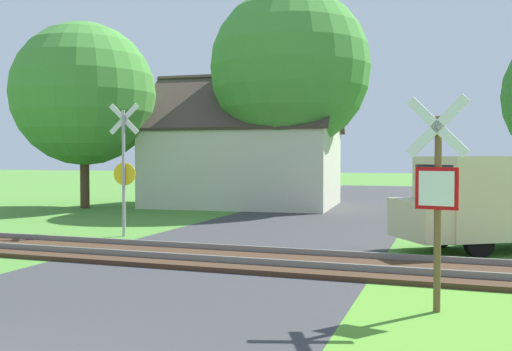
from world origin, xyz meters
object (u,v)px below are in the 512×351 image
tree_center (290,69)px  mail_truck (506,198)px  stop_sign_near (437,192)px  crossing_sign_far (124,163)px  house (245,163)px  tree_left (84,94)px

tree_center → mail_truck: bearing=-49.6°
stop_sign_near → tree_center: 17.31m
crossing_sign_far → mail_truck: 9.99m
mail_truck → stop_sign_near: bearing=134.7°
crossing_sign_far → house: size_ratio=0.42×
stop_sign_near → tree_left: size_ratio=0.38×
tree_center → stop_sign_near: bearing=-67.5°
stop_sign_near → crossing_sign_far: 10.11m
tree_left → tree_center: tree_center is taller
tree_center → mail_truck: (7.86, -9.22, -4.81)m
tree_left → mail_truck: bearing=-21.5°
crossing_sign_far → house: 10.68m
tree_left → tree_center: (8.54, 2.78, 1.08)m
house → tree_left: size_ratio=1.10×
house → stop_sign_near: bearing=-65.3°
tree_center → tree_left: bearing=-162.0°
tree_left → mail_truck: tree_left is taller
stop_sign_near → tree_center: bearing=-54.6°
stop_sign_near → house: 18.38m
tree_left → tree_center: bearing=18.0°
mail_truck → tree_left: bearing=36.1°
stop_sign_near → tree_center: size_ratio=0.32×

